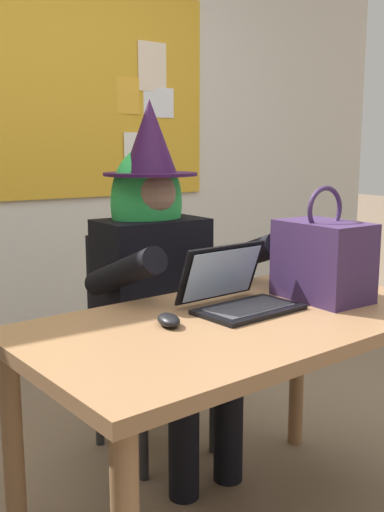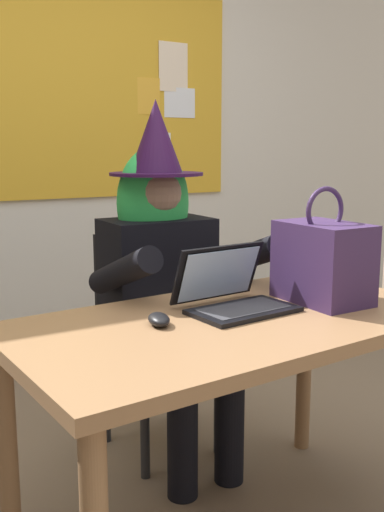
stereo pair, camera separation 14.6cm
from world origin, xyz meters
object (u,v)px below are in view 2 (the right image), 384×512
(laptop, at_px, (233,295))
(computer_mouse, at_px, (159,319))
(person_costumed, at_px, (164,266))
(handbag, at_px, (323,261))
(desk_main, at_px, (235,348))
(chair_at_desk, at_px, (150,328))

(laptop, bearing_deg, computer_mouse, -178.29)
(person_costumed, distance_m, laptop, 0.53)
(person_costumed, height_order, computer_mouse, person_costumed)
(laptop, distance_m, handbag, 0.33)
(desk_main, height_order, handbag, handbag)
(desk_main, bearing_deg, laptop, 58.90)
(desk_main, bearing_deg, chair_at_desk, 84.12)
(person_costumed, bearing_deg, computer_mouse, -29.19)
(desk_main, relative_size, laptop, 4.01)
(handbag, bearing_deg, person_costumed, 115.01)
(desk_main, height_order, computer_mouse, computer_mouse)
(desk_main, distance_m, computer_mouse, 0.26)
(desk_main, distance_m, laptop, 0.17)
(chair_at_desk, height_order, person_costumed, person_costumed)
(laptop, bearing_deg, chair_at_desk, 82.54)
(laptop, xyz_separation_m, handbag, (0.31, -0.06, 0.09))
(computer_mouse, bearing_deg, laptop, 21.71)
(desk_main, relative_size, handbag, 3.67)
(chair_at_desk, height_order, handbag, handbag)
(chair_at_desk, bearing_deg, laptop, -5.51)
(computer_mouse, bearing_deg, handbag, 11.99)
(desk_main, distance_m, handbag, 0.42)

